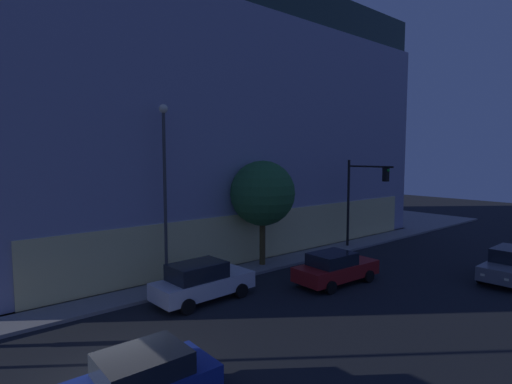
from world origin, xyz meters
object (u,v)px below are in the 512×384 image
(street_lamp_sidewalk, at_px, (165,175))
(sidewalk_tree, at_px, (263,193))
(traffic_light_far_corner, at_px, (361,190))
(car_white, at_px, (202,281))
(car_red, at_px, (335,268))
(car_grey, at_px, (510,265))
(modern_building, at_px, (189,127))

(street_lamp_sidewalk, bearing_deg, sidewalk_tree, -2.44)
(street_lamp_sidewalk, bearing_deg, traffic_light_far_corner, -6.14)
(car_white, xyz_separation_m, car_red, (6.62, -2.33, -0.07))
(sidewalk_tree, distance_m, car_grey, 13.76)
(car_red, relative_size, car_grey, 1.06)
(traffic_light_far_corner, relative_size, sidewalk_tree, 1.00)
(car_grey, bearing_deg, sidewalk_tree, 127.81)
(sidewalk_tree, xyz_separation_m, car_grey, (8.16, -10.51, -3.52))
(modern_building, relative_size, street_lamp_sidewalk, 3.61)
(street_lamp_sidewalk, relative_size, car_grey, 1.97)
(traffic_light_far_corner, relative_size, car_grey, 1.36)
(street_lamp_sidewalk, height_order, car_white, street_lamp_sidewalk)
(traffic_light_far_corner, xyz_separation_m, car_red, (-7.17, -3.56, -3.41))
(car_white, xyz_separation_m, car_grey, (13.96, -8.02, -0.02))
(modern_building, height_order, car_white, modern_building)
(modern_building, relative_size, sidewalk_tree, 5.23)
(car_white, height_order, car_grey, car_white)
(traffic_light_far_corner, xyz_separation_m, sidewalk_tree, (-7.98, 1.26, 0.16))
(street_lamp_sidewalk, bearing_deg, modern_building, 54.00)
(street_lamp_sidewalk, xyz_separation_m, car_red, (6.96, -5.08, -4.85))
(sidewalk_tree, bearing_deg, car_grey, -52.19)
(street_lamp_sidewalk, xyz_separation_m, car_white, (0.35, -2.75, -4.77))
(modern_building, xyz_separation_m, traffic_light_far_corner, (6.28, -12.34, -4.71))
(traffic_light_far_corner, bearing_deg, street_lamp_sidewalk, 173.86)
(traffic_light_far_corner, distance_m, car_grey, 9.84)
(traffic_light_far_corner, xyz_separation_m, street_lamp_sidewalk, (-14.13, 1.52, 1.44))
(traffic_light_far_corner, xyz_separation_m, car_white, (-13.79, -1.23, -3.33))
(modern_building, height_order, car_red, modern_building)
(modern_building, bearing_deg, traffic_light_far_corner, -63.03)
(car_white, relative_size, car_red, 1.00)
(sidewalk_tree, height_order, car_grey, sidewalk_tree)
(traffic_light_far_corner, distance_m, car_white, 14.24)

